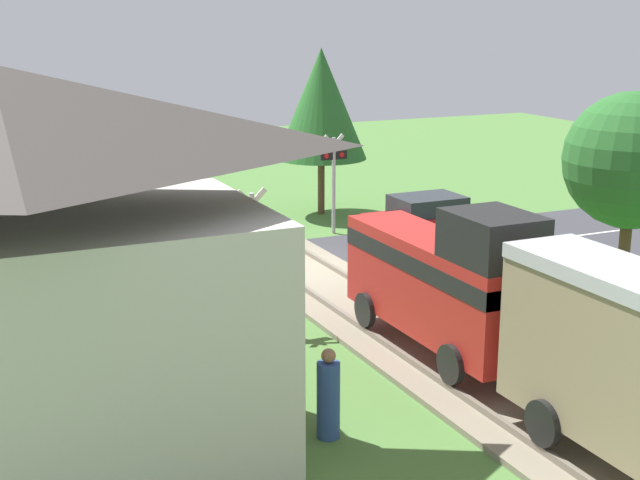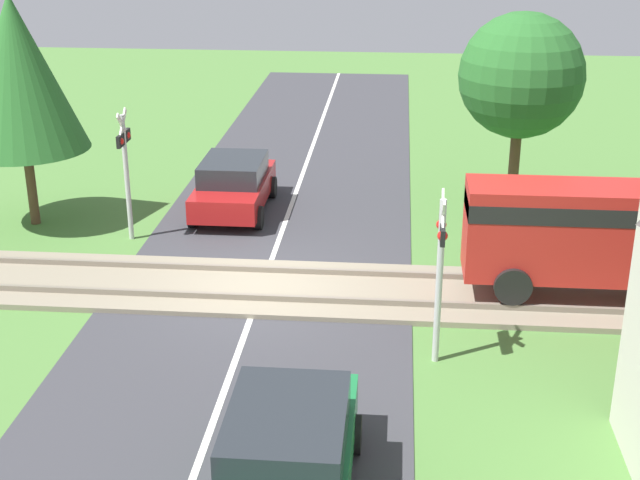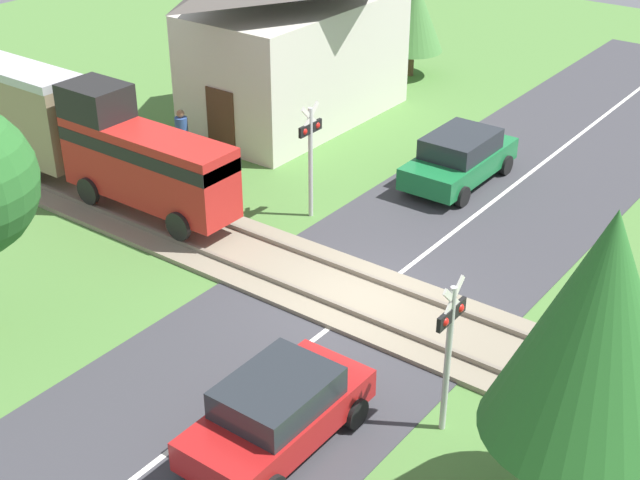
{
  "view_description": "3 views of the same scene",
  "coord_description": "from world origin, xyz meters",
  "px_view_note": "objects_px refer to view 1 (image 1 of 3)",
  "views": [
    {
      "loc": [
        9.27,
        21.44,
        6.9
      ],
      "look_at": [
        0.0,
        1.27,
        1.2
      ],
      "focal_mm": 50.0,
      "sensor_mm": 36.0,
      "label": 1
    },
    {
      "loc": [
        17.07,
        2.79,
        7.97
      ],
      "look_at": [
        0.0,
        1.27,
        1.2
      ],
      "focal_mm": 50.0,
      "sensor_mm": 36.0,
      "label": 2
    },
    {
      "loc": [
        -14.39,
        -9.48,
        11.09
      ],
      "look_at": [
        0.0,
        1.27,
        1.2
      ],
      "focal_mm": 50.0,
      "sensor_mm": 36.0,
      "label": 3
    }
  ],
  "objects_px": {
    "car_near_crossing": "(427,218)",
    "crossing_signal_east_approach": "(252,240)",
    "station_building": "(9,286)",
    "crossing_signal_west_approach": "(334,170)",
    "pedestrian_by_station": "(328,397)",
    "car_far_side": "(42,292)"
  },
  "relations": [
    {
      "from": "car_near_crossing",
      "to": "crossing_signal_west_approach",
      "type": "distance_m",
      "value": 3.32
    },
    {
      "from": "pedestrian_by_station",
      "to": "car_near_crossing",
      "type": "bearing_deg",
      "value": -128.26
    },
    {
      "from": "crossing_signal_west_approach",
      "to": "crossing_signal_east_approach",
      "type": "bearing_deg",
      "value": 53.02
    },
    {
      "from": "car_far_side",
      "to": "crossing_signal_east_approach",
      "type": "relative_size",
      "value": 1.28
    },
    {
      "from": "car_near_crossing",
      "to": "crossing_signal_west_approach",
      "type": "xyz_separation_m",
      "value": [
        2.16,
        -2.16,
        1.29
      ]
    },
    {
      "from": "pedestrian_by_station",
      "to": "crossing_signal_west_approach",
      "type": "bearing_deg",
      "value": -115.87
    },
    {
      "from": "car_far_side",
      "to": "crossing_signal_west_approach",
      "type": "height_order",
      "value": "crossing_signal_west_approach"
    },
    {
      "from": "crossing_signal_west_approach",
      "to": "station_building",
      "type": "distance_m",
      "value": 16.26
    },
    {
      "from": "car_far_side",
      "to": "crossing_signal_east_approach",
      "type": "xyz_separation_m",
      "value": [
        -4.26,
        2.16,
        1.26
      ]
    },
    {
      "from": "car_far_side",
      "to": "crossing_signal_east_approach",
      "type": "height_order",
      "value": "crossing_signal_east_approach"
    },
    {
      "from": "crossing_signal_west_approach",
      "to": "car_near_crossing",
      "type": "bearing_deg",
      "value": 134.94
    },
    {
      "from": "car_far_side",
      "to": "station_building",
      "type": "relative_size",
      "value": 0.5
    },
    {
      "from": "crossing_signal_east_approach",
      "to": "station_building",
      "type": "bearing_deg",
      "value": 40.94
    },
    {
      "from": "car_far_side",
      "to": "crossing_signal_west_approach",
      "type": "bearing_deg",
      "value": -152.51
    },
    {
      "from": "crossing_signal_west_approach",
      "to": "station_building",
      "type": "relative_size",
      "value": 0.39
    },
    {
      "from": "crossing_signal_west_approach",
      "to": "car_far_side",
      "type": "bearing_deg",
      "value": 27.49
    },
    {
      "from": "car_near_crossing",
      "to": "crossing_signal_east_approach",
      "type": "relative_size",
      "value": 1.18
    },
    {
      "from": "car_near_crossing",
      "to": "crossing_signal_east_approach",
      "type": "bearing_deg",
      "value": 33.61
    },
    {
      "from": "car_near_crossing",
      "to": "station_building",
      "type": "height_order",
      "value": "station_building"
    },
    {
      "from": "car_far_side",
      "to": "station_building",
      "type": "height_order",
      "value": "station_building"
    },
    {
      "from": "crossing_signal_east_approach",
      "to": "pedestrian_by_station",
      "type": "xyz_separation_m",
      "value": [
        0.75,
        5.53,
        -1.33
      ]
    },
    {
      "from": "crossing_signal_west_approach",
      "to": "pedestrian_by_station",
      "type": "relative_size",
      "value": 2.03
    }
  ]
}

